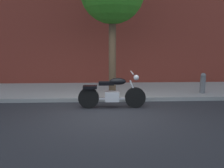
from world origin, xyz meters
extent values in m
plane|color=#28282D|center=(0.00, 0.00, 0.00)|extent=(60.00, 60.00, 0.00)
cube|color=#969696|center=(0.00, 2.85, 0.07)|extent=(25.06, 2.92, 0.14)
cylinder|color=black|center=(0.90, 0.64, 0.33)|extent=(0.66, 0.12, 0.66)
cylinder|color=black|center=(-0.58, 0.66, 0.33)|extent=(0.66, 0.12, 0.66)
cube|color=silver|center=(0.16, 0.65, 0.38)|extent=(0.44, 0.29, 0.32)
cube|color=silver|center=(0.16, 0.65, 0.31)|extent=(1.34, 0.10, 0.06)
ellipsoid|color=black|center=(0.34, 0.64, 0.86)|extent=(0.52, 0.27, 0.22)
cube|color=black|center=(-0.02, 0.65, 0.80)|extent=(0.48, 0.25, 0.10)
cube|color=black|center=(-0.53, 0.66, 0.68)|extent=(0.44, 0.25, 0.10)
cylinder|color=silver|center=(0.84, 0.64, 0.61)|extent=(0.27, 0.05, 0.58)
cylinder|color=silver|center=(0.78, 0.64, 1.14)|extent=(0.05, 0.70, 0.04)
sphere|color=silver|center=(0.92, 0.64, 0.98)|extent=(0.17, 0.17, 0.17)
cylinder|color=silver|center=(-0.09, 0.81, 0.28)|extent=(0.80, 0.10, 0.09)
cylinder|color=#4F3C2A|center=(0.22, 1.89, 1.58)|extent=(0.26, 0.26, 3.17)
cylinder|color=slate|center=(3.65, 2.04, 0.38)|extent=(0.20, 0.20, 0.75)
sphere|color=slate|center=(3.65, 2.04, 0.81)|extent=(0.19, 0.19, 0.19)
camera|label=1|loc=(-0.16, -7.10, 2.26)|focal=40.30mm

